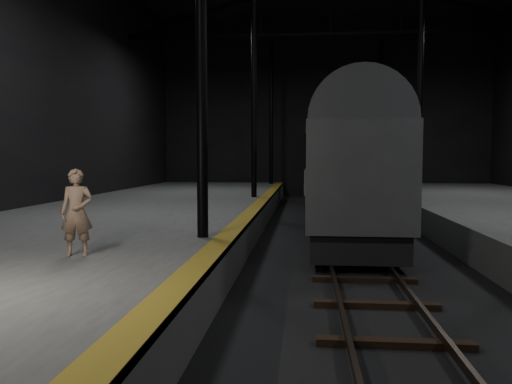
# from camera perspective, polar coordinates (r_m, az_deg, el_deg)

# --- Properties ---
(ground) EXTENTS (44.00, 44.00, 0.00)m
(ground) POSITION_cam_1_polar(r_m,az_deg,el_deg) (15.92, 10.58, -6.56)
(ground) COLOR black
(ground) RESTS_ON ground
(platform_left) EXTENTS (9.00, 43.80, 1.00)m
(platform_left) POSITION_cam_1_polar(r_m,az_deg,el_deg) (16.92, -15.68, -4.30)
(platform_left) COLOR #4B4B48
(platform_left) RESTS_ON ground
(tactile_strip) EXTENTS (0.50, 43.80, 0.01)m
(tactile_strip) POSITION_cam_1_polar(r_m,az_deg,el_deg) (15.82, -1.19, -2.87)
(tactile_strip) COLOR olive
(tactile_strip) RESTS_ON platform_left
(track) EXTENTS (2.40, 43.00, 0.24)m
(track) POSITION_cam_1_polar(r_m,az_deg,el_deg) (15.91, 10.59, -6.32)
(track) COLOR #3F3328
(track) RESTS_ON ground
(train) EXTENTS (2.83, 18.84, 5.04)m
(train) POSITION_cam_1_polar(r_m,az_deg,el_deg) (21.53, 9.32, 3.71)
(train) COLOR gray
(train) RESTS_ON ground
(woman) EXTENTS (0.68, 0.52, 1.68)m
(woman) POSITION_cam_1_polar(r_m,az_deg,el_deg) (10.15, -19.79, -2.22)
(woman) COLOR #98765D
(woman) RESTS_ON platform_left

